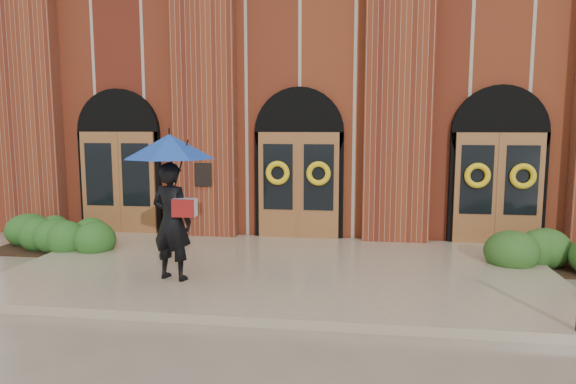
# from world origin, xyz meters

# --- Properties ---
(ground) EXTENTS (90.00, 90.00, 0.00)m
(ground) POSITION_xyz_m (0.00, 0.00, 0.00)
(ground) COLOR gray
(ground) RESTS_ON ground
(landing) EXTENTS (10.00, 5.30, 0.15)m
(landing) POSITION_xyz_m (0.00, 0.15, 0.07)
(landing) COLOR tan
(landing) RESTS_ON ground
(church_building) EXTENTS (16.20, 12.53, 7.00)m
(church_building) POSITION_xyz_m (0.00, 8.78, 3.50)
(church_building) COLOR maroon
(church_building) RESTS_ON ground
(man_with_umbrella) EXTENTS (1.92, 1.92, 2.51)m
(man_with_umbrella) POSITION_xyz_m (-1.76, -0.91, 1.91)
(man_with_umbrella) COLOR black
(man_with_umbrella) RESTS_ON landing
(hedge_wall_left) EXTENTS (2.82, 1.13, 0.72)m
(hedge_wall_left) POSITION_xyz_m (-5.20, 1.28, 0.36)
(hedge_wall_left) COLOR #24541C
(hedge_wall_left) RESTS_ON ground
(hedge_wall_right) EXTENTS (2.91, 1.16, 0.75)m
(hedge_wall_right) POSITION_xyz_m (5.20, 1.22, 0.37)
(hedge_wall_right) COLOR #284F1C
(hedge_wall_right) RESTS_ON ground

